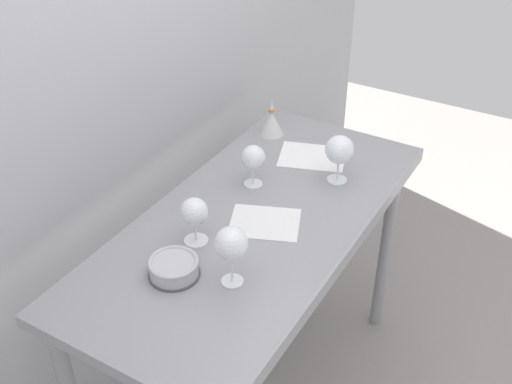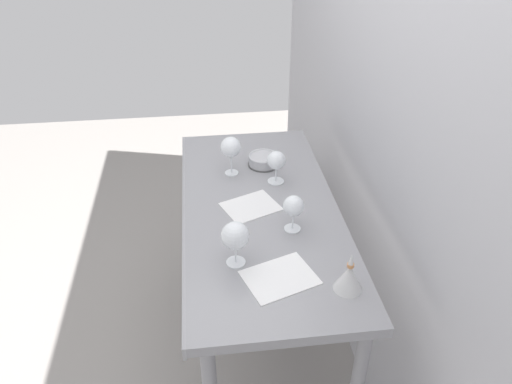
{
  "view_description": "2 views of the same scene",
  "coord_description": "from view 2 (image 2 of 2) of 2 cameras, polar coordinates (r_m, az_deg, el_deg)",
  "views": [
    {
      "loc": [
        -1.4,
        -0.83,
        2.1
      ],
      "look_at": [
        0.03,
        0.01,
        0.97
      ],
      "focal_mm": 44.17,
      "sensor_mm": 36.0,
      "label": 1
    },
    {
      "loc": [
        1.68,
        -0.23,
        2.08
      ],
      "look_at": [
        -0.07,
        -0.02,
        0.93
      ],
      "focal_mm": 34.55,
      "sensor_mm": 36.0,
      "label": 2
    }
  ],
  "objects": [
    {
      "name": "wine_glass_near_left",
      "position": [
        2.24,
        -2.93,
        5.13
      ],
      "size": [
        0.09,
        0.09,
        0.19
      ],
      "color": "white",
      "rests_on": "steel_counter"
    },
    {
      "name": "wine_glass_near_right",
      "position": [
        1.72,
        -2.43,
        -5.16
      ],
      "size": [
        0.1,
        0.1,
        0.17
      ],
      "color": "white",
      "rests_on": "steel_counter"
    },
    {
      "name": "ground_plane",
      "position": [
        2.69,
        0.54,
        -17.75
      ],
      "size": [
        6.0,
        6.0,
        0.0
      ],
      "primitive_type": "plane",
      "color": "gray"
    },
    {
      "name": "tasting_sheet_upper",
      "position": [
        2.07,
        -0.61,
        -1.68
      ],
      "size": [
        0.25,
        0.27,
        0.0
      ],
      "primitive_type": "cube",
      "rotation": [
        0.0,
        0.0,
        0.39
      ],
      "color": "white",
      "rests_on": "steel_counter"
    },
    {
      "name": "wine_glass_far_right",
      "position": [
        1.89,
        4.36,
        -1.74
      ],
      "size": [
        0.08,
        0.08,
        0.15
      ],
      "color": "white",
      "rests_on": "steel_counter"
    },
    {
      "name": "tasting_sheet_lower",
      "position": [
        1.74,
        2.78,
        -9.84
      ],
      "size": [
        0.25,
        0.29,
        0.0
      ],
      "primitive_type": "cube",
      "rotation": [
        0.0,
        0.0,
        0.34
      ],
      "color": "white",
      "rests_on": "steel_counter"
    },
    {
      "name": "tasting_bowl",
      "position": [
        2.36,
        0.85,
        3.76
      ],
      "size": [
        0.15,
        0.15,
        0.05
      ],
      "color": "#4C4C4C",
      "rests_on": "steel_counter"
    },
    {
      "name": "wine_glass_far_left",
      "position": [
        2.19,
        2.36,
        3.57
      ],
      "size": [
        0.08,
        0.08,
        0.15
      ],
      "color": "white",
      "rests_on": "steel_counter"
    },
    {
      "name": "decanter_funnel",
      "position": [
        1.69,
        10.7,
        -9.68
      ],
      "size": [
        0.1,
        0.1,
        0.15
      ],
      "color": "silver",
      "rests_on": "steel_counter"
    },
    {
      "name": "back_wall",
      "position": [
        1.99,
        15.04,
        8.76
      ],
      "size": [
        3.8,
        0.04,
        2.6
      ],
      "primitive_type": "cube",
      "color": "#B3B3B8",
      "rests_on": "ground_plane"
    },
    {
      "name": "steel_counter",
      "position": [
        2.13,
        0.49,
        -4.14
      ],
      "size": [
        1.4,
        0.65,
        0.9
      ],
      "color": "gray",
      "rests_on": "ground_plane"
    }
  ]
}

